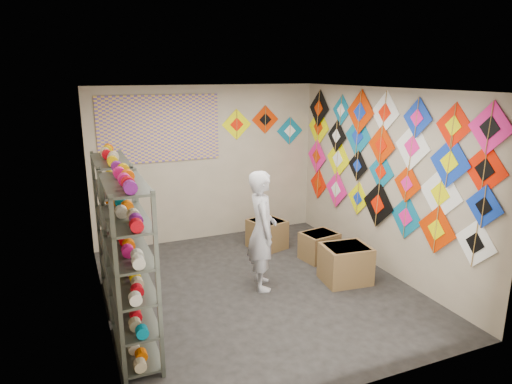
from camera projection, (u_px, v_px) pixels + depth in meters
name	position (u px, v px, depth m)	size (l,w,h in m)	color
ground	(258.00, 288.00, 6.33)	(4.50, 4.50, 0.00)	black
room_walls	(258.00, 173.00, 5.91)	(4.50, 4.50, 4.50)	#B7A78C
shelf_rack_front	(131.00, 270.00, 4.66)	(0.40, 1.10, 1.90)	#4C5147
shelf_rack_back	(116.00, 230.00, 5.81)	(0.40, 1.10, 1.90)	#4C5147
string_spools	(122.00, 240.00, 5.21)	(0.12, 2.36, 0.12)	#EA1381
kite_wall_display	(380.00, 160.00, 6.69)	(0.06, 4.28, 2.04)	white
back_wall_kites	(264.00, 125.00, 8.22)	(1.59, 0.02, 0.75)	#FCFF00
poster	(160.00, 129.00, 7.50)	(2.00, 0.01, 1.10)	#584697
shopkeeper	(262.00, 230.00, 6.18)	(0.53, 0.68, 1.66)	beige
carton_a	(345.00, 264.00, 6.48)	(0.64, 0.54, 0.54)	brown
carton_b	(319.00, 246.00, 7.27)	(0.54, 0.44, 0.44)	brown
carton_c	(267.00, 234.00, 7.74)	(0.51, 0.56, 0.49)	brown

